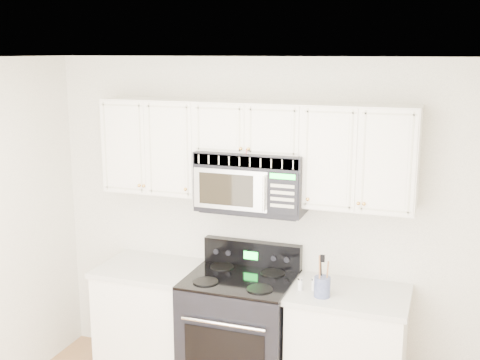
% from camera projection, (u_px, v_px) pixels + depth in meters
% --- Properties ---
extents(room, '(3.51, 3.51, 2.61)m').
position_uv_depth(room, '(160.00, 305.00, 3.23)').
color(room, '#9A6D50').
rests_on(room, ground).
extents(base_cabinet_left, '(0.86, 0.65, 0.92)m').
position_uv_depth(base_cabinet_left, '(155.00, 322.00, 5.00)').
color(base_cabinet_left, white).
rests_on(base_cabinet_left, ground).
extents(base_cabinet_right, '(0.86, 0.65, 0.92)m').
position_uv_depth(base_cabinet_right, '(347.00, 354.00, 4.48)').
color(base_cabinet_right, white).
rests_on(base_cabinet_right, ground).
extents(range, '(0.81, 0.74, 1.13)m').
position_uv_depth(range, '(240.00, 332.00, 4.72)').
color(range, black).
rests_on(range, ground).
extents(upper_cabinets, '(2.44, 0.37, 0.75)m').
position_uv_depth(upper_cabinets, '(252.00, 146.00, 4.56)').
color(upper_cabinets, white).
rests_on(upper_cabinets, ground).
extents(microwave, '(0.82, 0.46, 0.45)m').
position_uv_depth(microwave, '(253.00, 180.00, 4.57)').
color(microwave, black).
rests_on(microwave, ground).
extents(utensil_crock, '(0.12, 0.12, 0.31)m').
position_uv_depth(utensil_crock, '(322.00, 286.00, 4.28)').
color(utensil_crock, slate).
rests_on(utensil_crock, base_cabinet_right).
extents(shaker_salt, '(0.04, 0.04, 0.10)m').
position_uv_depth(shaker_salt, '(300.00, 284.00, 4.40)').
color(shaker_salt, silver).
rests_on(shaker_salt, base_cabinet_right).
extents(shaker_pepper, '(0.04, 0.04, 0.09)m').
position_uv_depth(shaker_pepper, '(314.00, 284.00, 4.40)').
color(shaker_pepper, silver).
rests_on(shaker_pepper, base_cabinet_right).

